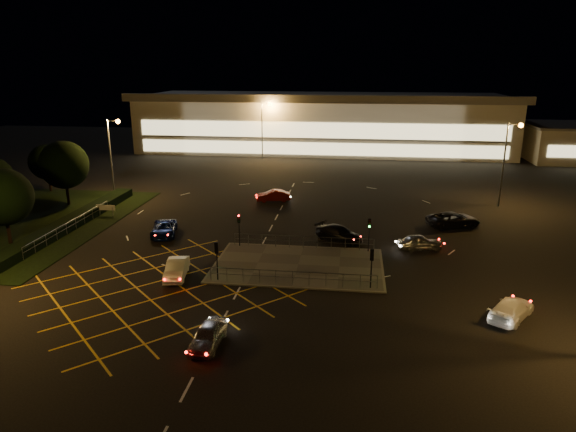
# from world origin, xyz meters

# --- Properties ---
(ground) EXTENTS (180.00, 180.00, 0.00)m
(ground) POSITION_xyz_m (0.00, 0.00, 0.00)
(ground) COLOR black
(ground) RESTS_ON ground
(pedestrian_island) EXTENTS (14.00, 9.00, 0.12)m
(pedestrian_island) POSITION_xyz_m (2.00, -2.00, 0.06)
(pedestrian_island) COLOR #4C4944
(pedestrian_island) RESTS_ON ground
(grass_verge) EXTENTS (18.00, 30.00, 0.08)m
(grass_verge) POSITION_xyz_m (-28.00, 6.00, 0.04)
(grass_verge) COLOR black
(grass_verge) RESTS_ON ground
(hedge) EXTENTS (2.00, 26.00, 1.00)m
(hedge) POSITION_xyz_m (-23.00, 6.00, 0.50)
(hedge) COLOR black
(hedge) RESTS_ON ground
(supermarket) EXTENTS (72.00, 26.50, 10.50)m
(supermarket) POSITION_xyz_m (0.00, 61.95, 5.31)
(supermarket) COLOR beige
(supermarket) RESTS_ON ground
(streetlight_nw) EXTENTS (1.78, 0.56, 10.03)m
(streetlight_nw) POSITION_xyz_m (-23.56, 18.00, 6.56)
(streetlight_nw) COLOR slate
(streetlight_nw) RESTS_ON ground
(streetlight_ne) EXTENTS (1.78, 0.56, 10.03)m
(streetlight_ne) POSITION_xyz_m (24.44, 20.00, 6.56)
(streetlight_ne) COLOR slate
(streetlight_ne) RESTS_ON ground
(streetlight_far_left) EXTENTS (1.78, 0.56, 10.03)m
(streetlight_far_left) POSITION_xyz_m (-9.56, 48.00, 6.56)
(streetlight_far_left) COLOR slate
(streetlight_far_left) RESTS_ON ground
(streetlight_far_right) EXTENTS (1.78, 0.56, 10.03)m
(streetlight_far_right) POSITION_xyz_m (30.44, 50.00, 6.56)
(streetlight_far_right) COLOR slate
(streetlight_far_right) RESTS_ON ground
(signal_sw) EXTENTS (0.28, 0.30, 3.15)m
(signal_sw) POSITION_xyz_m (-4.00, -5.99, 2.37)
(signal_sw) COLOR black
(signal_sw) RESTS_ON pedestrian_island
(signal_se) EXTENTS (0.28, 0.30, 3.15)m
(signal_se) POSITION_xyz_m (8.00, -5.99, 2.37)
(signal_se) COLOR black
(signal_se) RESTS_ON pedestrian_island
(signal_nw) EXTENTS (0.28, 0.30, 3.15)m
(signal_nw) POSITION_xyz_m (-4.00, 1.99, 2.37)
(signal_nw) COLOR black
(signal_nw) RESTS_ON pedestrian_island
(signal_ne) EXTENTS (0.28, 0.30, 3.15)m
(signal_ne) POSITION_xyz_m (8.00, 1.99, 2.37)
(signal_ne) COLOR black
(signal_ne) RESTS_ON pedestrian_island
(tree_c) EXTENTS (5.76, 5.76, 7.84)m
(tree_c) POSITION_xyz_m (-28.00, 14.00, 4.95)
(tree_c) COLOR black
(tree_c) RESTS_ON ground
(tree_d) EXTENTS (4.68, 4.68, 6.37)m
(tree_d) POSITION_xyz_m (-34.00, 20.00, 4.02)
(tree_d) COLOR black
(tree_d) RESTS_ON ground
(tree_e) EXTENTS (5.40, 5.40, 7.35)m
(tree_e) POSITION_xyz_m (-26.00, 0.00, 4.64)
(tree_e) COLOR black
(tree_e) RESTS_ON ground
(car_near_silver) EXTENTS (1.80, 4.08, 1.36)m
(car_near_silver) POSITION_xyz_m (-2.09, -15.51, 0.68)
(car_near_silver) COLOR #B9BBC1
(car_near_silver) RESTS_ON ground
(car_queue_white) EXTENTS (2.21, 4.51, 1.42)m
(car_queue_white) POSITION_xyz_m (-7.50, -5.63, 0.71)
(car_queue_white) COLOR white
(car_queue_white) RESTS_ON ground
(car_left_blue) EXTENTS (3.45, 5.39, 1.38)m
(car_left_blue) POSITION_xyz_m (-12.28, 4.35, 0.69)
(car_left_blue) COLOR #0E1C55
(car_left_blue) RESTS_ON ground
(car_far_dkgrey) EXTENTS (5.22, 4.37, 1.43)m
(car_far_dkgrey) POSITION_xyz_m (5.23, 5.03, 0.72)
(car_far_dkgrey) COLOR black
(car_far_dkgrey) RESTS_ON ground
(car_right_silver) EXTENTS (4.35, 2.60, 1.39)m
(car_right_silver) POSITION_xyz_m (12.76, 3.48, 0.69)
(car_right_silver) COLOR #AAADB2
(car_right_silver) RESTS_ON ground
(car_circ_red) EXTENTS (4.47, 2.44, 1.40)m
(car_circ_red) POSITION_xyz_m (-3.45, 18.92, 0.70)
(car_circ_red) COLOR maroon
(car_circ_red) RESTS_ON ground
(car_east_grey) EXTENTS (6.13, 4.36, 1.55)m
(car_east_grey) POSITION_xyz_m (17.08, 11.02, 0.78)
(car_east_grey) COLOR black
(car_east_grey) RESTS_ON ground
(car_approach_white) EXTENTS (4.24, 4.95, 1.36)m
(car_approach_white) POSITION_xyz_m (17.31, -9.51, 0.68)
(car_approach_white) COLOR silver
(car_approach_white) RESTS_ON ground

